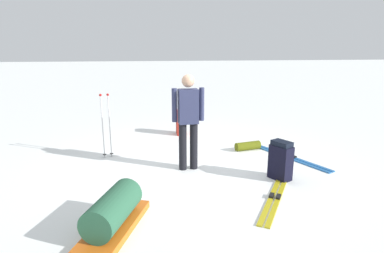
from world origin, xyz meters
TOP-DOWN VIEW (x-y plane):
  - ground_plane at (0.00, 0.00)m, footprint 80.00×80.00m
  - skier_standing at (0.11, 0.35)m, footprint 0.57×0.25m
  - ski_pair_near at (-1.98, 0.07)m, footprint 0.94×1.69m
  - ski_pair_far at (-1.01, 1.67)m, footprint 1.03×1.57m
  - backpack_large_dark at (0.02, -1.99)m, footprint 0.23×0.33m
  - backpack_bright at (-1.35, 1.00)m, footprint 0.37×0.42m
  - ski_poles_planted_near at (1.63, -0.49)m, footprint 0.20×0.11m
  - gear_sled at (1.24, 2.23)m, footprint 0.85×1.38m
  - sleeping_mat_rolled at (-1.28, -0.56)m, footprint 0.58×0.30m

SIDE VIEW (x-z plane):
  - ground_plane at x=0.00m, z-range 0.00..0.00m
  - ski_pair_near at x=-1.98m, z-range -0.01..0.04m
  - ski_pair_far at x=-1.01m, z-range -0.01..0.04m
  - sleeping_mat_rolled at x=-1.28m, z-range 0.00..0.18m
  - gear_sled at x=1.24m, z-range -0.02..0.47m
  - backpack_large_dark at x=0.02m, z-range -0.01..0.60m
  - backpack_bright at x=-1.35m, z-range -0.01..0.65m
  - ski_poles_planted_near at x=1.63m, z-range 0.07..1.35m
  - skier_standing at x=0.11m, z-range 0.10..1.80m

